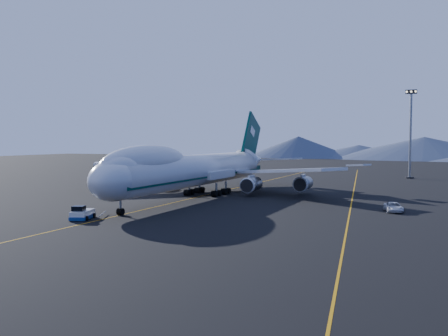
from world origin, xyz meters
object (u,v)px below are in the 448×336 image
at_px(service_van, 394,207).
at_px(boeing_747, 196,169).
at_px(pushback_tug, 82,215).
at_px(floodlight_mast, 410,134).

bearing_deg(service_van, boeing_747, 157.95).
distance_m(pushback_tug, floodlight_mast, 112.26).
xyz_separation_m(pushback_tug, floodlight_mast, (40.20, 103.99, 13.11)).
distance_m(boeing_747, pushback_tug, 32.73).
height_order(pushback_tug, floodlight_mast, floodlight_mast).
distance_m(boeing_747, service_van, 39.86).
xyz_separation_m(boeing_747, service_van, (39.17, -5.43, -5.04)).
bearing_deg(boeing_747, pushback_tug, -95.00).
height_order(service_van, floodlight_mast, floodlight_mast).
height_order(boeing_747, pushback_tug, boeing_747).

